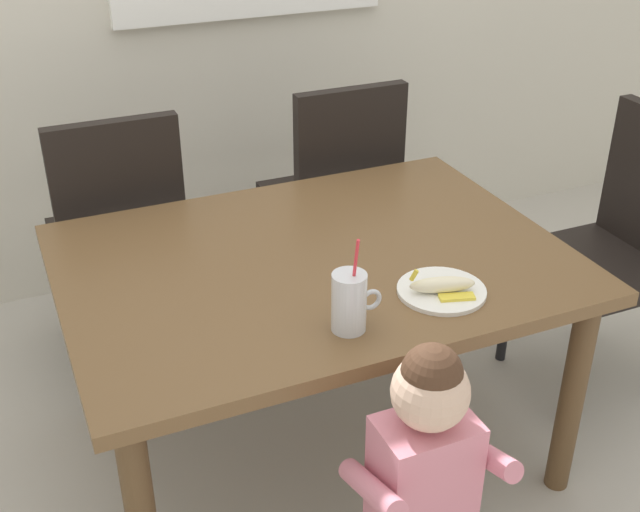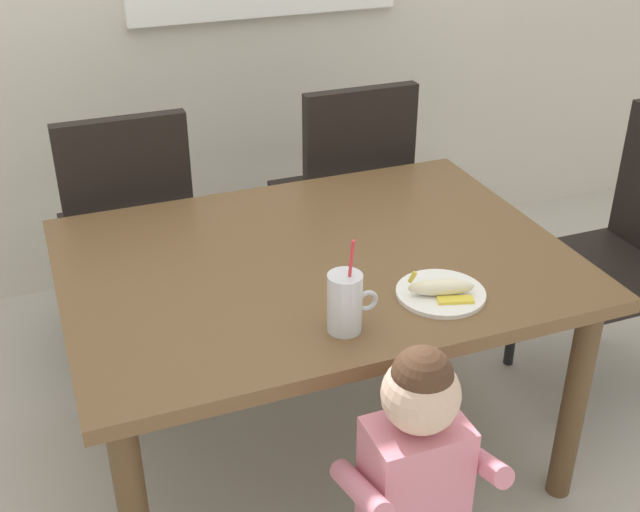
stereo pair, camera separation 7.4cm
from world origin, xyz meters
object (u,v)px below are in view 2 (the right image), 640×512
object	(u,v)px
snack_plate	(441,293)
toddler_standing	(416,466)
dining_chair_right	(346,187)
peeled_banana	(442,288)
milk_cup	(345,306)
dining_chair_left	(127,223)
dining_table	(316,283)
dining_chair_far	(629,244)

from	to	relation	value
snack_plate	toddler_standing	bearing A→B (deg)	-124.09
dining_chair_right	snack_plate	world-z (taller)	dining_chair_right
snack_plate	dining_chair_right	bearing A→B (deg)	80.18
peeled_banana	milk_cup	bearing A→B (deg)	-171.94
dining_chair_left	milk_cup	size ratio (longest dim) A/B	3.82
dining_table	dining_chair_right	xyz separation A→B (m)	(0.41, 0.74, -0.08)
toddler_standing	snack_plate	bearing A→B (deg)	55.91
milk_cup	snack_plate	size ratio (longest dim) A/B	1.09
dining_chair_far	dining_table	bearing A→B (deg)	-90.85
dining_chair_right	dining_table	bearing A→B (deg)	61.24
milk_cup	snack_plate	xyz separation A→B (m)	(0.29, 0.05, -0.06)
dining_table	snack_plate	size ratio (longest dim) A/B	6.03
dining_table	dining_chair_left	bearing A→B (deg)	119.76
dining_table	dining_chair_left	xyz separation A→B (m)	(-0.42, 0.73, -0.08)
peeled_banana	snack_plate	bearing A→B (deg)	67.53
dining_chair_right	snack_plate	size ratio (longest dim) A/B	4.17
milk_cup	snack_plate	distance (m)	0.30
dining_chair_right	peeled_banana	bearing A→B (deg)	80.00
dining_chair_right	dining_chair_far	distance (m)	1.03
dining_chair_far	milk_cup	size ratio (longest dim) A/B	3.82
milk_cup	peeled_banana	xyz separation A→B (m)	(0.28, 0.04, -0.04)
dining_table	dining_chair_far	size ratio (longest dim) A/B	1.45
dining_chair_left	peeled_banana	xyz separation A→B (m)	(0.64, -1.05, 0.20)
dining_chair_left	dining_chair_right	bearing A→B (deg)	-179.58
dining_chair_right	milk_cup	bearing A→B (deg)	66.89
dining_table	dining_chair_right	size ratio (longest dim) A/B	1.45
dining_table	peeled_banana	world-z (taller)	peeled_banana
dining_chair_right	toddler_standing	distance (m)	1.47
dining_table	snack_plate	world-z (taller)	snack_plate
milk_cup	snack_plate	bearing A→B (deg)	10.56
dining_table	milk_cup	bearing A→B (deg)	-99.94
dining_chair_left	peeled_banana	size ratio (longest dim) A/B	5.47
toddler_standing	milk_cup	size ratio (longest dim) A/B	3.33
peeled_banana	dining_chair_left	bearing A→B (deg)	121.25
peeled_banana	dining_chair_right	bearing A→B (deg)	80.00
dining_chair_left	snack_plate	world-z (taller)	dining_chair_left
toddler_standing	peeled_banana	size ratio (longest dim) A/B	4.78
dining_chair_left	toddler_standing	world-z (taller)	dining_chair_left
toddler_standing	dining_table	bearing A→B (deg)	88.35
dining_chair_far	milk_cup	bearing A→B (deg)	-73.60
dining_table	toddler_standing	xyz separation A→B (m)	(-0.02, -0.67, -0.09)
toddler_standing	dining_chair_left	bearing A→B (deg)	105.96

